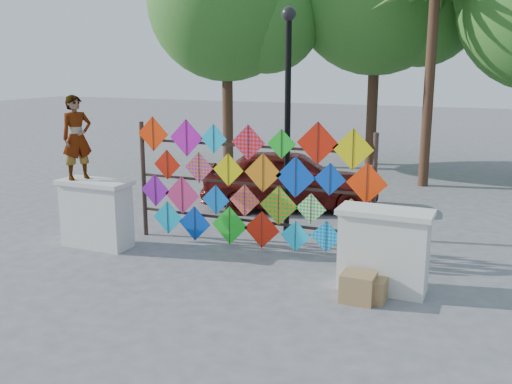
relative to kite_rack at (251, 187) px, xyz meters
The scene contains 11 objects.
ground 1.42m from the kite_rack, 96.64° to the right, with size 80.00×80.00×0.00m, color gray.
parapet_left 2.99m from the kite_rack, 161.53° to the right, with size 1.40×0.65×1.28m.
parapet_right 2.83m from the kite_rack, 19.58° to the right, with size 1.40×0.65×1.28m.
kite_rack is the anchor object (origin of this frame).
tree_west 10.31m from the kite_rack, 118.39° to the left, with size 5.85×5.20×8.01m.
palm_tree 8.44m from the kite_rack, 73.78° to the left, with size 3.62×3.62×5.83m.
vendor_woman 3.37m from the kite_rack, 163.42° to the right, with size 0.57×0.37×1.56m, color #99999E.
sedan 3.38m from the kite_rack, 98.01° to the left, with size 1.69×4.19×1.43m, color #601310.
lamppost 1.96m from the kite_rack, 80.39° to the left, with size 0.28×0.28×4.46m.
cardboard_box_near 2.98m from the kite_rack, 31.96° to the right, with size 0.48×0.43×0.43m, color #A27E4E.
cardboard_box_far 3.10m from the kite_rack, 28.66° to the right, with size 0.40×0.37×0.34m, color #A27E4E.
Camera 1 is at (4.23, -8.50, 3.40)m, focal length 40.00 mm.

